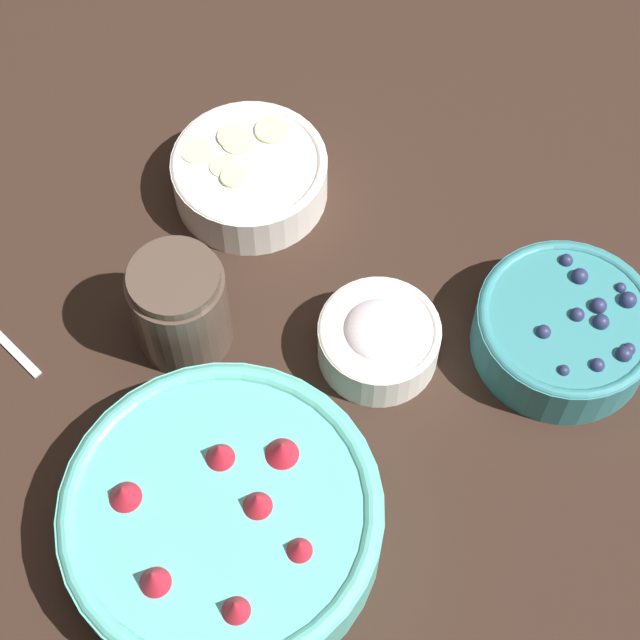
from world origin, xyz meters
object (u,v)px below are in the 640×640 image
(bowl_strawberries, at_px, (222,518))
(bowl_cream, at_px, (379,338))
(bowl_bananas, at_px, (250,173))
(jar_chocolate, at_px, (180,309))
(bowl_blueberries, at_px, (565,328))

(bowl_strawberries, bearing_deg, bowl_cream, 103.35)
(bowl_bananas, bearing_deg, jar_chocolate, -57.41)
(bowl_cream, xyz_separation_m, jar_chocolate, (-0.13, -0.13, 0.02))
(jar_chocolate, bearing_deg, bowl_blueberries, 49.44)
(bowl_blueberries, bearing_deg, bowl_cream, -125.74)
(bowl_blueberries, xyz_separation_m, bowl_bananas, (-0.32, -0.12, -0.00))
(bowl_bananas, height_order, jar_chocolate, jar_chocolate)
(bowl_blueberries, xyz_separation_m, jar_chocolate, (-0.22, -0.26, 0.02))
(bowl_strawberries, height_order, jar_chocolate, jar_chocolate)
(bowl_strawberries, height_order, bowl_blueberries, bowl_strawberries)
(bowl_strawberries, relative_size, bowl_cream, 2.39)
(bowl_strawberries, height_order, bowl_cream, bowl_strawberries)
(bowl_strawberries, distance_m, bowl_bananas, 0.35)
(jar_chocolate, bearing_deg, bowl_bananas, 122.59)
(bowl_bananas, bearing_deg, bowl_blueberries, 20.14)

